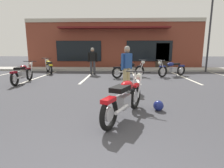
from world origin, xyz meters
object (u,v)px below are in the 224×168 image
motorcycle_blue_standard (129,69)px  person_by_back_row (93,59)px  person_in_black_shirt (127,65)px  helmet_on_pavement (158,106)px  motorcycle_foreground_classic (125,98)px  motorcycle_silver_naked (23,73)px  motorcycle_red_sportbike (49,66)px  motorcycle_black_cruiser (172,69)px  parking_lot_lamp_post (212,20)px

motorcycle_blue_standard → person_by_back_row: 2.60m
person_in_black_shirt → helmet_on_pavement: bearing=-74.2°
motorcycle_foreground_classic → helmet_on_pavement: bearing=29.5°
motorcycle_silver_naked → helmet_on_pavement: bearing=-33.9°
motorcycle_silver_naked → helmet_on_pavement: (5.47, -3.67, -0.33)m
motorcycle_silver_naked → motorcycle_blue_standard: size_ratio=1.09×
person_by_back_row → helmet_on_pavement: bearing=-68.8°
motorcycle_red_sportbike → person_in_black_shirt: person_in_black_shirt is taller
motorcycle_red_sportbike → motorcycle_silver_naked: size_ratio=0.90×
motorcycle_black_cruiser → person_in_black_shirt: size_ratio=1.14×
motorcycle_foreground_classic → motorcycle_black_cruiser: same height
motorcycle_blue_standard → helmet_on_pavement: (0.42, -5.55, -0.33)m
parking_lot_lamp_post → person_in_black_shirt: bearing=-135.5°
motorcycle_foreground_classic → motorcycle_black_cruiser: size_ratio=1.03×
person_in_black_shirt → person_by_back_row: same height
motorcycle_red_sportbike → motorcycle_black_cruiser: bearing=-8.9°
person_in_black_shirt → parking_lot_lamp_post: 8.59m
motorcycle_silver_naked → motorcycle_foreground_classic: bearing=-42.2°
motorcycle_foreground_classic → person_in_black_shirt: bearing=86.7°
motorcycle_black_cruiser → person_by_back_row: size_ratio=1.14×
motorcycle_black_cruiser → motorcycle_blue_standard: same height
motorcycle_foreground_classic → motorcycle_red_sportbike: same height
motorcycle_foreground_classic → motorcycle_silver_naked: same height
motorcycle_red_sportbike → person_in_black_shirt: bearing=-44.2°
motorcycle_silver_naked → person_by_back_row: 4.25m
motorcycle_blue_standard → person_by_back_row: (-2.22, 1.26, 0.49)m
motorcycle_red_sportbike → motorcycle_blue_standard: size_ratio=0.98×
person_by_back_row → parking_lot_lamp_post: 8.31m
motorcycle_foreground_classic → motorcycle_black_cruiser: 7.20m
motorcycle_red_sportbike → helmet_on_pavement: (5.63, -7.28, -0.33)m
motorcycle_blue_standard → person_in_black_shirt: 3.12m
person_in_black_shirt → parking_lot_lamp_post: bearing=44.5°
motorcycle_blue_standard → helmet_on_pavement: size_ratio=7.42×
motorcycle_silver_naked → parking_lot_lamp_post: 11.95m
person_by_back_row → parking_lot_lamp_post: size_ratio=0.31×
motorcycle_silver_naked → person_by_back_row: bearing=47.9°
motorcycle_black_cruiser → motorcycle_blue_standard: (-2.52, -0.52, 0.00)m
person_in_black_shirt → motorcycle_foreground_classic: bearing=-93.3°
motorcycle_black_cruiser → helmet_on_pavement: bearing=-109.1°
motorcycle_foreground_classic → motorcycle_blue_standard: size_ratio=1.02×
motorcycle_black_cruiser → parking_lot_lamp_post: (3.05, 2.17, 3.02)m
person_by_back_row → motorcycle_silver_naked: bearing=-132.1°
person_by_back_row → helmet_on_pavement: size_ratio=6.44×
motorcycle_silver_naked → parking_lot_lamp_post: (10.62, 4.56, 3.02)m
person_by_back_row → motorcycle_foreground_classic: bearing=-76.4°
motorcycle_black_cruiser → person_by_back_row: person_by_back_row is taller
motorcycle_red_sportbike → helmet_on_pavement: bearing=-52.3°
motorcycle_foreground_classic → motorcycle_blue_standard: bearing=85.7°
motorcycle_foreground_classic → motorcycle_black_cruiser: (2.97, 6.56, 0.00)m
motorcycle_foreground_classic → motorcycle_black_cruiser: bearing=65.6°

